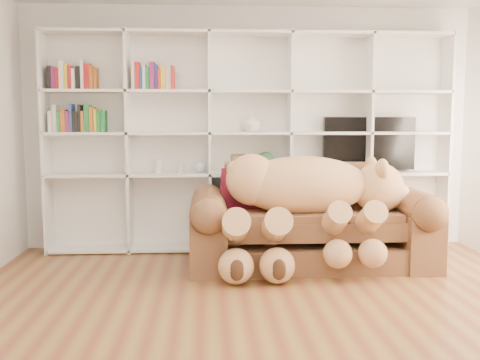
{
  "coord_description": "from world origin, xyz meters",
  "views": [
    {
      "loc": [
        -0.47,
        -3.56,
        1.44
      ],
      "look_at": [
        -0.15,
        1.63,
        0.86
      ],
      "focal_mm": 40.0,
      "sensor_mm": 36.0,
      "label": 1
    }
  ],
  "objects": [
    {
      "name": "green_vase",
      "position": [
        0.18,
        2.3,
        0.98
      ],
      "size": [
        0.23,
        0.23,
        0.23
      ],
      "primitive_type": "sphere",
      "color": "#305D38",
      "rests_on": "bookshelf"
    },
    {
      "name": "shelf_vase",
      "position": [
        0.02,
        2.3,
        1.42
      ],
      "size": [
        0.27,
        0.27,
        0.22
      ],
      "primitive_type": "imported",
      "rotation": [
        0.0,
        0.0,
        0.39
      ],
      "color": "silver",
      "rests_on": "bookshelf"
    },
    {
      "name": "wall_front",
      "position": [
        0.0,
        -2.5,
        1.35
      ],
      "size": [
        5.0,
        0.02,
        2.7
      ],
      "primitive_type": "cube",
      "color": "white",
      "rests_on": "floor"
    },
    {
      "name": "wall_back",
      "position": [
        0.0,
        2.5,
        1.35
      ],
      "size": [
        5.0,
        0.02,
        2.7
      ],
      "primitive_type": "cube",
      "color": "white",
      "rests_on": "floor"
    },
    {
      "name": "throw_pillow",
      "position": [
        -0.11,
        1.81,
        0.73
      ],
      "size": [
        0.48,
        0.33,
        0.46
      ],
      "primitive_type": "cube",
      "rotation": [
        -0.24,
        0.0,
        -0.22
      ],
      "color": "maroon",
      "rests_on": "sofa"
    },
    {
      "name": "floor",
      "position": [
        0.0,
        0.0,
        0.0
      ],
      "size": [
        5.0,
        5.0,
        0.0
      ],
      "primitive_type": "plane",
      "color": "brown",
      "rests_on": "ground"
    },
    {
      "name": "sofa",
      "position": [
        0.55,
        1.64,
        0.38
      ],
      "size": [
        2.37,
        1.02,
        0.99
      ],
      "color": "brown",
      "rests_on": "floor"
    },
    {
      "name": "figurine_tall",
      "position": [
        -1.01,
        2.3,
        0.94
      ],
      "size": [
        0.09,
        0.09,
        0.15
      ],
      "primitive_type": "cylinder",
      "rotation": [
        0.0,
        0.0,
        -0.24
      ],
      "color": "beige",
      "rests_on": "bookshelf"
    },
    {
      "name": "teddy_bear",
      "position": [
        0.47,
        1.44,
        0.71
      ],
      "size": [
        1.92,
        1.01,
        1.11
      ],
      "rotation": [
        0.0,
        0.0,
        -0.16
      ],
      "color": "#E2B671",
      "rests_on": "sofa"
    },
    {
      "name": "figurine_short",
      "position": [
        -0.76,
        2.3,
        0.93
      ],
      "size": [
        0.09,
        0.09,
        0.13
      ],
      "primitive_type": "cylinder",
      "rotation": [
        0.0,
        0.0,
        0.2
      ],
      "color": "beige",
      "rests_on": "bookshelf"
    },
    {
      "name": "bookshelf",
      "position": [
        -0.24,
        2.36,
        1.31
      ],
      "size": [
        4.43,
        0.35,
        2.4
      ],
      "color": "white",
      "rests_on": "floor"
    },
    {
      "name": "picture_frame",
      "position": [
        -0.13,
        2.3,
        0.97
      ],
      "size": [
        0.16,
        0.05,
        0.2
      ],
      "primitive_type": "cube",
      "rotation": [
        0.0,
        0.0,
        0.15
      ],
      "color": "brown",
      "rests_on": "bookshelf"
    },
    {
      "name": "snow_globe",
      "position": [
        -0.55,
        2.3,
        0.93
      ],
      "size": [
        0.12,
        0.12,
        0.12
      ],
      "primitive_type": "sphere",
      "color": "silver",
      "rests_on": "bookshelf"
    },
    {
      "name": "tv",
      "position": [
        1.35,
        2.35,
        1.17
      ],
      "size": [
        1.03,
        0.18,
        0.61
      ],
      "color": "black",
      "rests_on": "bookshelf"
    }
  ]
}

